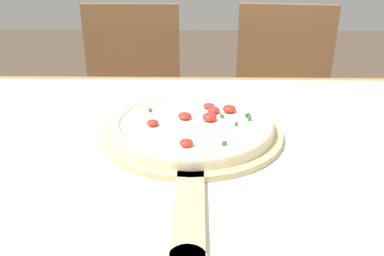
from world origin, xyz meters
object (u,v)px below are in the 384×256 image
at_px(chair_left, 132,103).
at_px(chair_right, 282,104).
at_px(pizza_peel, 192,137).
at_px(pizza, 192,124).

distance_m(chair_left, chair_right, 0.61).
relative_size(pizza_peel, chair_left, 0.63).
height_order(pizza, chair_left, chair_left).
relative_size(pizza_peel, chair_right, 0.63).
relative_size(chair_left, chair_right, 1.00).
height_order(pizza_peel, chair_right, chair_right).
bearing_deg(pizza, chair_left, 108.21).
bearing_deg(chair_left, pizza, -71.69).
bearing_deg(pizza_peel, chair_left, 107.70).
xyz_separation_m(pizza, chair_left, (-0.26, 0.78, -0.27)).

